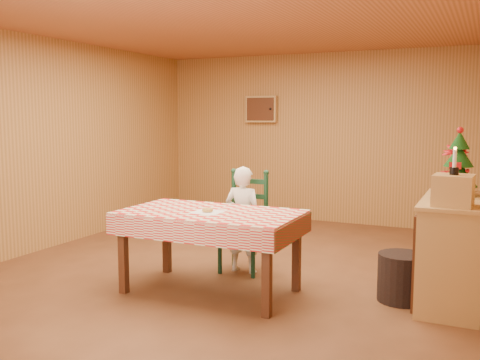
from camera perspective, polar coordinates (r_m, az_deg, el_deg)
name	(u,v)px	position (r m, az deg, el deg)	size (l,w,h in m)	color
ground	(232,269)	(5.85, -0.84, -9.50)	(6.00, 6.00, 0.00)	brown
cabin_walls	(252,100)	(6.09, 1.31, 8.54)	(5.10, 6.05, 2.65)	#AD793E
dining_table	(210,220)	(4.97, -3.19, -4.29)	(1.66, 0.96, 0.77)	#4E2714
ladder_chair	(245,224)	(5.70, 0.57, -4.71)	(0.44, 0.40, 1.08)	#10311B
seated_child	(243,219)	(5.64, 0.33, -4.23)	(0.41, 0.27, 1.12)	white
napkin	(208,212)	(4.91, -3.47, -3.43)	(0.26, 0.26, 0.00)	white
donut	(208,210)	(4.91, -3.47, -3.21)	(0.10, 0.10, 0.04)	#BB8F43
shelf_unit	(452,250)	(5.12, 21.66, -6.99)	(0.54, 1.24, 0.93)	tan
crate	(453,190)	(4.62, 21.79, -1.02)	(0.30, 0.30, 0.25)	tan
christmas_tree	(459,164)	(5.24, 22.28, 1.57)	(0.34, 0.34, 0.62)	#4E2714
flower_arrangement	(454,167)	(5.55, 21.89, 1.25)	(0.25, 0.25, 0.45)	#A60F14
candle_set	(454,167)	(4.59, 21.89, 1.32)	(0.07, 0.07, 0.22)	black
storage_bin	(402,278)	(5.05, 16.90, -9.92)	(0.43, 0.43, 0.43)	black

